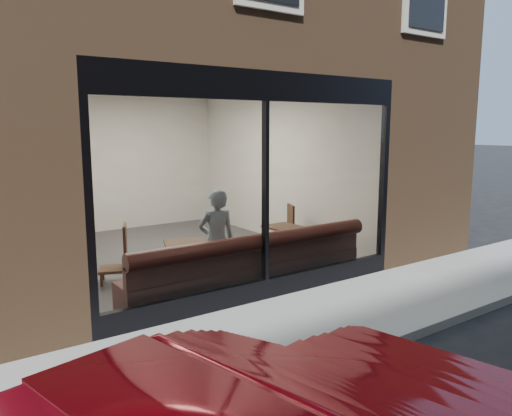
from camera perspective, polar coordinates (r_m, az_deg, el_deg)
ground at (r=5.91m, az=13.33°, el=-15.55°), size 120.00×120.00×0.00m
sidewalk_near at (r=6.55m, az=6.62°, el=-12.76°), size 40.00×2.00×0.01m
kerb_near at (r=5.85m, az=13.73°, el=-15.17°), size 40.00×0.10×0.12m
host_building_pier_right at (r=13.94m, az=-0.96°, el=5.77°), size 2.50×12.00×3.20m
host_building_backfill at (r=15.09m, az=-19.55°, el=5.51°), size 5.00×6.00×3.20m
cafe_floor at (r=9.74m, az=-9.31°, el=-5.32°), size 6.00×6.00×0.00m
cafe_ceiling at (r=9.46m, az=-9.83°, el=13.61°), size 6.00×6.00×0.00m
cafe_wall_back at (r=12.22m, az=-15.68°, el=4.93°), size 5.00×0.00×5.00m
cafe_wall_left at (r=8.69m, az=-24.53°, el=2.79°), size 0.00×6.00×6.00m
cafe_wall_right at (r=10.78m, az=2.49°, el=4.73°), size 0.00×6.00×6.00m
storefront_kick at (r=7.26m, az=1.05°, el=-9.23°), size 5.00×0.10×0.30m
storefront_header at (r=6.91m, az=1.12°, el=13.80°), size 5.00×0.10×0.40m
storefront_mullion at (r=6.95m, az=1.08°, el=1.78°), size 0.06×0.10×2.50m
storefront_glass at (r=6.92m, az=1.23°, el=1.76°), size 4.80×0.00×4.80m
banquette at (r=7.55m, az=-0.76°, el=-7.90°), size 4.00×0.55×0.45m
person at (r=7.45m, az=-4.52°, el=-3.78°), size 0.63×0.48×1.55m
cafe_table_left at (r=7.49m, az=-8.10°, el=-4.06°), size 0.77×0.77×0.04m
cafe_table_right at (r=8.65m, az=3.08°, el=-2.17°), size 0.57×0.57×0.04m
cafe_chair_left at (r=8.22m, az=-15.94°, el=-6.72°), size 0.58×0.58×0.04m
cafe_chair_right at (r=9.84m, az=2.90°, el=-3.74°), size 0.53×0.53×0.04m
wall_poster at (r=8.77m, az=-24.33°, el=2.47°), size 0.02×0.61×0.81m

